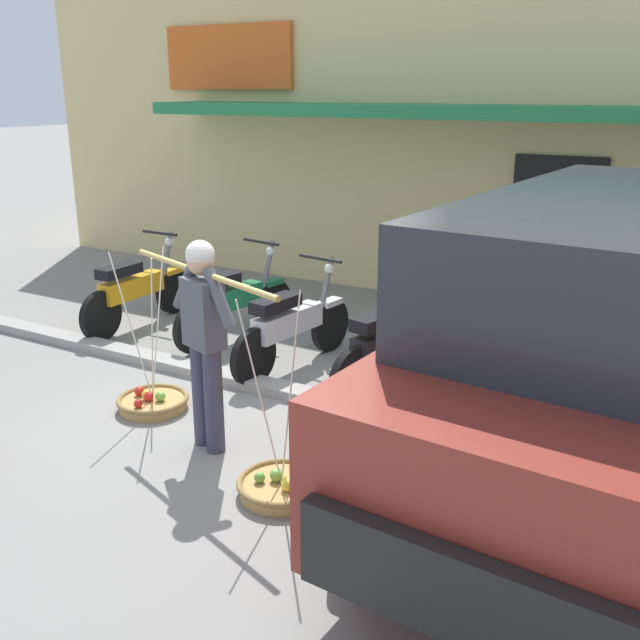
{
  "coord_description": "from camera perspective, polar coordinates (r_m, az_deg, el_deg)",
  "views": [
    {
      "loc": [
        3.32,
        -4.52,
        2.76
      ],
      "look_at": [
        0.38,
        0.6,
        0.85
      ],
      "focal_mm": 40.23,
      "sensor_mm": 36.0,
      "label": 1
    }
  ],
  "objects": [
    {
      "name": "ground_plane",
      "position": [
        6.25,
        -5.8,
        -8.39
      ],
      "size": [
        90.0,
        90.0,
        0.0
      ],
      "primitive_type": "plane",
      "color": "gray"
    },
    {
      "name": "sidewalk_curb",
      "position": [
        6.75,
        -2.36,
        -5.76
      ],
      "size": [
        20.0,
        0.24,
        0.1
      ],
      "primitive_type": "cube",
      "color": "gray",
      "rests_on": "ground"
    },
    {
      "name": "storefront_building",
      "position": [
        12.15,
        12.02,
        14.43
      ],
      "size": [
        13.0,
        6.0,
        4.2
      ],
      "color": "#DBC684",
      "rests_on": "ground"
    },
    {
      "name": "motorcycle_third_in_row",
      "position": [
        7.31,
        -2.26,
        -0.48
      ],
      "size": [
        0.54,
        1.81,
        1.09
      ],
      "color": "black",
      "rests_on": "ground"
    },
    {
      "name": "fruit_basket_left_side",
      "position": [
        5.23,
        -3.01,
        -12.95
      ],
      "size": [
        0.65,
        0.65,
        1.45
      ],
      "color": "#B2894C",
      "rests_on": "ground"
    },
    {
      "name": "motorcycle_second_in_row",
      "position": [
        8.19,
        -6.9,
        1.43
      ],
      "size": [
        0.54,
        1.81,
        1.09
      ],
      "color": "black",
      "rests_on": "ground"
    },
    {
      "name": "fruit_vendor",
      "position": [
        5.57,
        -9.2,
        -0.94
      ],
      "size": [
        1.8,
        0.67,
        1.7
      ],
      "color": "#38384C",
      "rests_on": "ground"
    },
    {
      "name": "parked_truck",
      "position": [
        5.24,
        22.11,
        -1.53
      ],
      "size": [
        2.42,
        4.92,
        2.1
      ],
      "color": "maroon",
      "rests_on": "ground"
    },
    {
      "name": "wooden_crate",
      "position": [
        7.32,
        14.57,
        -3.48
      ],
      "size": [
        0.44,
        0.36,
        0.32
      ],
      "primitive_type": "cube",
      "color": "olive",
      "rests_on": "ground"
    },
    {
      "name": "fruit_basket_right_side",
      "position": [
        6.67,
        -13.17,
        -6.29
      ],
      "size": [
        0.65,
        0.65,
        1.45
      ],
      "color": "#B2894C",
      "rests_on": "ground"
    },
    {
      "name": "motorcycle_nearest_shop",
      "position": [
        8.88,
        -14.42,
        2.3
      ],
      "size": [
        0.54,
        1.82,
        1.09
      ],
      "color": "black",
      "rests_on": "ground"
    },
    {
      "name": "motorcycle_end_of_row",
      "position": [
        6.82,
        5.72,
        -1.94
      ],
      "size": [
        0.58,
        1.8,
        1.09
      ],
      "color": "black",
      "rests_on": "ground"
    }
  ]
}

